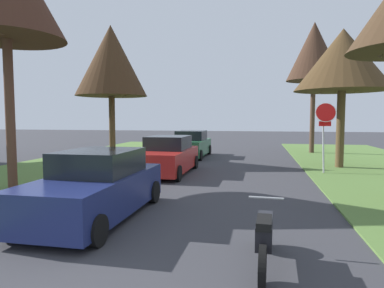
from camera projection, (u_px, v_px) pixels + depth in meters
The scene contains 8 objects.
stop_sign_far at pixel (325, 123), 14.05m from camera, with size 0.81×0.69×2.92m.
street_tree_right_mid_b at pixel (343, 60), 15.53m from camera, with size 4.29×4.29×6.35m.
street_tree_right_far at pixel (314, 52), 22.09m from camera, with size 3.49×3.49×8.50m.
street_tree_left_mid_b at pixel (111, 61), 17.85m from camera, with size 3.75×3.75×7.14m.
parked_sedan_navy at pixel (97, 187), 7.96m from camera, with size 1.97×4.41×1.57m.
parked_sedan_red at pixel (167, 156), 14.31m from camera, with size 1.97×4.41×1.57m.
parked_sedan_green at pixel (191, 145), 20.46m from camera, with size 1.97×4.41×1.57m.
parked_motorcycle at pixel (264, 237), 5.32m from camera, with size 0.60×2.05×0.97m.
Camera 1 is at (1.60, -1.15, 2.34)m, focal length 31.82 mm.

